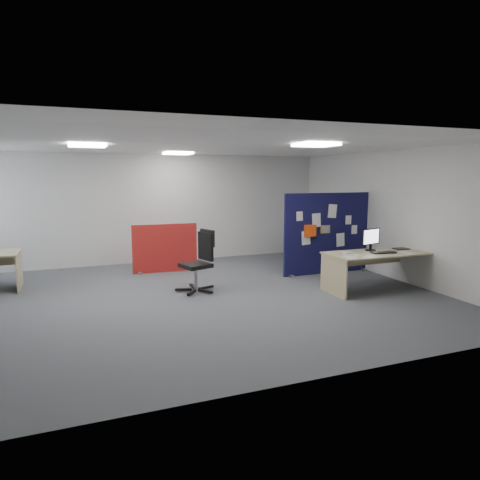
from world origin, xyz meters
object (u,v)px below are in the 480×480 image
object	(u,v)px
monitor_main	(371,238)
red_divider	(165,249)
office_chair	(201,257)
navy_divider	(328,234)
main_desk	(376,260)

from	to	relation	value
monitor_main	red_divider	size ratio (longest dim) A/B	0.33
red_divider	office_chair	distance (m)	1.87
monitor_main	red_divider	bearing A→B (deg)	125.64
navy_divider	main_desk	size ratio (longest dim) A/B	1.08
navy_divider	main_desk	distance (m)	1.56
office_chair	navy_divider	bearing A→B (deg)	-9.85
navy_divider	office_chair	world-z (taller)	navy_divider
red_divider	office_chair	xyz separation A→B (m)	(0.31, -1.85, 0.11)
navy_divider	red_divider	distance (m)	3.67
red_divider	office_chair	bearing A→B (deg)	-78.05
main_desk	office_chair	bearing A→B (deg)	160.78
navy_divider	monitor_main	bearing A→B (deg)	-86.03
monitor_main	main_desk	bearing A→B (deg)	-98.60
red_divider	monitor_main	bearing A→B (deg)	-36.54
main_desk	red_divider	world-z (taller)	red_divider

